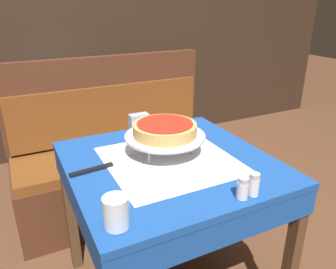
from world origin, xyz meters
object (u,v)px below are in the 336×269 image
Objects in this scene: deep_dish_pizza at (165,129)px; booth_bench at (119,168)px; pizza_server at (108,166)px; condiment_caddy at (64,78)px; dining_table_front at (169,179)px; pepper_shaker at (254,184)px; pizza_pan_stand at (165,137)px; dining_table_rear at (70,100)px; napkin_holder at (139,122)px; salt_shaker at (243,188)px; water_glass_near at (116,212)px.

booth_bench is at bearing 89.12° from deep_dish_pizza.
condiment_caddy is (0.11, 1.56, 0.05)m from pizza_server.
dining_table_front is 0.42m from pepper_shaker.
pizza_pan_stand is 1.56m from condiment_caddy.
pizza_server is (-0.12, -1.49, 0.12)m from dining_table_rear.
pepper_shaker is at bearing -80.28° from napkin_holder.
napkin_holder is (0.00, 0.31, -0.07)m from deep_dish_pizza.
condiment_caddy reaches higher than salt_shaker.
condiment_caddy is at bearing 98.16° from pepper_shaker.
pizza_server is at bearing -94.45° from dining_table_rear.
pepper_shaker is 2.02m from condiment_caddy.
dining_table_front is 2.39× the size of pizza_pan_stand.
napkin_holder is 1.25m from condiment_caddy.
water_glass_near is 0.49m from pepper_shaker.
dining_table_rear is 1.94m from salt_shaker.
booth_bench is 16.63× the size of salt_shaker.
water_glass_near is 0.79m from napkin_holder.
water_glass_near is 1.02× the size of napkin_holder.
dining_table_rear is at bearing 97.30° from napkin_holder.
water_glass_near is 1.96m from condiment_caddy.
pizza_pan_stand is (-0.01, -0.75, 0.51)m from booth_bench.
condiment_caddy is at bearing 96.79° from salt_shaker.
napkin_holder is at bearing 63.30° from water_glass_near.
water_glass_near is (-0.35, -0.39, -0.07)m from deep_dish_pizza.
deep_dish_pizza is at bearing 100.50° from salt_shaker.
dining_table_rear is 1.50m from pizza_pan_stand.
condiment_caddy reaches higher than napkin_holder.
salt_shaker is 0.81× the size of napkin_holder.
dining_table_rear is (-0.14, 1.54, -0.03)m from dining_table_front.
deep_dish_pizza is at bearing 48.03° from water_glass_near.
pizza_server is 0.42m from napkin_holder.
condiment_caddy is (0.20, 1.95, -0.00)m from water_glass_near.
salt_shaker is at bearing -83.18° from dining_table_rear.
pizza_pan_stand is 1.20× the size of pizza_server.
pizza_server is at bearing 76.92° from water_glass_near.
deep_dish_pizza reaches higher than dining_table_rear.
dining_table_rear is 0.81m from booth_bench.
napkin_holder is (-0.01, -0.44, 0.48)m from booth_bench.
deep_dish_pizza reaches higher than salt_shaker.
condiment_caddy is at bearing 95.73° from pizza_pan_stand.
dining_table_rear is 8.90× the size of pepper_shaker.
dining_table_rear is 2.13× the size of pizza_pan_stand.
dining_table_rear is 0.56× the size of booth_bench.
pizza_pan_stand is at bearing -84.27° from condiment_caddy.
pizza_pan_stand is at bearing -90.24° from napkin_holder.
booth_bench reaches higher than dining_table_rear.
napkin_holder is (0.01, 0.38, 0.14)m from dining_table_front.
pepper_shaker is 0.85× the size of napkin_holder.
dining_table_rear is at bearing 96.82° from salt_shaker.
pizza_server is at bearing -109.95° from booth_bench.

